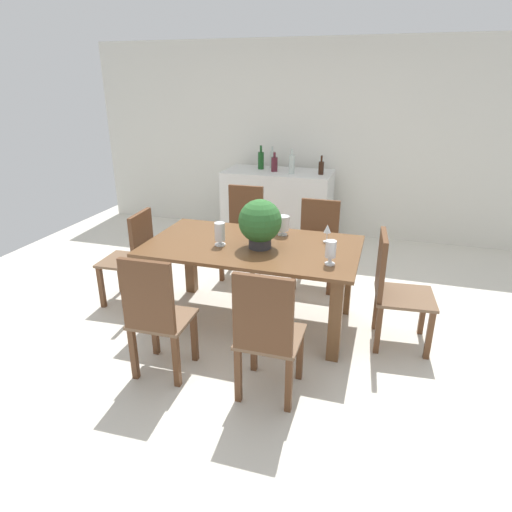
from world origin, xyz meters
TOP-DOWN VIEW (x-y plane):
  - ground_plane at (0.00, 0.00)m, footprint 7.04×7.04m
  - back_wall at (0.00, 2.60)m, footprint 6.40×0.10m
  - dining_table at (0.00, -0.15)m, footprint 1.85×1.04m
  - chair_near_right at (0.42, -1.16)m, footprint 0.43×0.44m
  - chair_far_right at (0.42, 0.85)m, footprint 0.45×0.42m
  - chair_far_left at (-0.42, 0.86)m, footprint 0.44×0.43m
  - chair_near_left at (-0.41, -1.15)m, footprint 0.43×0.42m
  - chair_head_end at (-1.21, -0.14)m, footprint 0.47×0.45m
  - chair_foot_end at (1.20, -0.15)m, footprint 0.50×0.50m
  - flower_centerpiece at (0.09, -0.20)m, footprint 0.37×0.37m
  - crystal_vase_left at (-0.26, -0.25)m, footprint 0.09×0.09m
  - crystal_vase_center_near at (0.19, 0.17)m, footprint 0.12×0.12m
  - crystal_vase_right at (0.71, -0.40)m, footprint 0.08×0.08m
  - wine_glass at (0.61, 0.11)m, footprint 0.06×0.06m
  - kitchen_counter at (-0.33, 2.05)m, footprint 1.41×0.70m
  - wine_bottle_green at (0.24, 2.00)m, footprint 0.07×0.07m
  - wine_bottle_amber at (-0.13, 1.94)m, footprint 0.07×0.07m
  - wine_bottle_dark at (-0.46, 2.24)m, footprint 0.06×0.06m
  - wine_bottle_clear at (-0.38, 2.02)m, footprint 0.08×0.08m
  - wine_bottle_tall at (-0.59, 2.13)m, footprint 0.08×0.08m

SIDE VIEW (x-z plane):
  - ground_plane at x=0.00m, z-range 0.00..0.00m
  - kitchen_counter at x=-0.33m, z-range 0.00..0.97m
  - chair_far_right at x=0.42m, z-range 0.05..0.97m
  - chair_head_end at x=-1.21m, z-range 0.05..0.99m
  - chair_foot_end at x=1.20m, z-range 0.05..1.01m
  - chair_near_left at x=-0.41m, z-range 0.04..1.03m
  - chair_near_right at x=0.42m, z-range 0.04..1.03m
  - chair_far_left at x=-0.42m, z-range 0.04..1.05m
  - dining_table at x=0.00m, z-range 0.24..0.99m
  - crystal_vase_center_near at x=0.19m, z-range 0.77..0.95m
  - crystal_vase_left at x=-0.26m, z-range 0.76..0.97m
  - wine_glass at x=0.61m, z-range 0.79..0.95m
  - crystal_vase_right at x=0.71m, z-range 0.77..0.97m
  - flower_centerpiece at x=0.09m, z-range 0.77..1.19m
  - wine_bottle_green at x=0.24m, z-range 0.93..1.17m
  - wine_bottle_clear at x=-0.38m, z-range 0.94..1.19m
  - wine_bottle_dark at x=-0.46m, z-range 0.94..1.23m
  - wine_bottle_tall at x=-0.59m, z-range 0.93..1.24m
  - wine_bottle_amber at x=-0.13m, z-range 0.93..1.24m
  - back_wall at x=0.00m, z-range 0.00..2.60m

